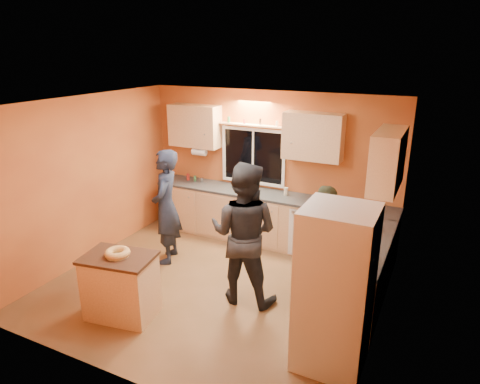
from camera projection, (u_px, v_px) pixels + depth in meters
The scene contains 14 objects.
ground at pixel (215, 286), 6.17m from camera, with size 4.50×4.50×0.00m, color brown.
room_shell at pixel (234, 172), 5.95m from camera, with size 4.54×4.04×2.61m.
back_counter at pixel (263, 217), 7.46m from camera, with size 4.23×0.62×0.90m.
right_counter at pixel (362, 273), 5.63m from camera, with size 0.62×1.84×0.90m.
refrigerator at pixel (335, 289), 4.41m from camera, with size 0.72×0.70×1.80m, color silver.
island at pixel (121, 286), 5.37m from camera, with size 0.95×0.72×0.84m.
bundt_pastry at pixel (117, 253), 5.23m from camera, with size 0.31×0.31×0.09m, color tan.
person_left at pixel (166, 207), 6.66m from camera, with size 0.66×0.44×1.82m, color black.
person_center at pixel (244, 234), 5.57m from camera, with size 0.94×0.73×1.93m, color black.
person_right at pixel (322, 245), 5.61m from camera, with size 0.95×0.40×1.62m, color #363D26.
mixing_bowl at pixel (325, 201), 6.84m from camera, with size 0.33×0.33×0.08m, color black.
utensil_crock at pixel (243, 185), 7.46m from camera, with size 0.14×0.14×0.17m, color beige.
potted_plant at pixel (363, 248), 5.00m from camera, with size 0.24×0.21×0.27m, color gray.
red_box at pixel (372, 227), 5.86m from camera, with size 0.16×0.12×0.07m, color #B4261B.
Camera 1 is at (2.70, -4.69, 3.27)m, focal length 32.00 mm.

